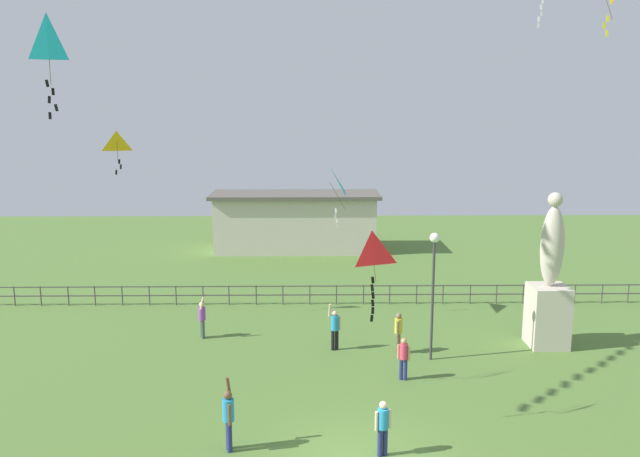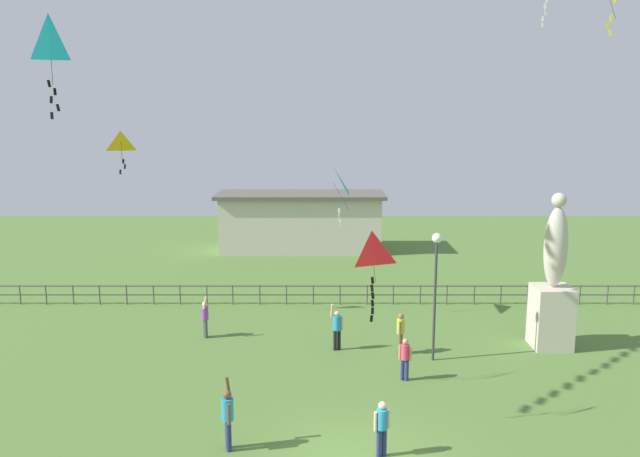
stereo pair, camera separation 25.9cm
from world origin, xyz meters
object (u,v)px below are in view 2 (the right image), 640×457
object	(u,v)px
person_5	(399,331)
kite_4	(370,252)
statue_monument	(551,294)
kite_3	(48,42)
kite_5	(119,143)
person_0	(336,327)
person_4	(203,316)
person_2	(380,425)
kite_2	(332,184)
lamppost	(434,270)
person_1	(226,415)
person_3	(404,356)

from	to	relation	value
person_5	kite_4	world-z (taller)	kite_4
statue_monument	kite_3	bearing A→B (deg)	-161.63
statue_monument	kite_5	xyz separation A→B (m)	(-17.31, 2.78, 5.69)
person_0	person_4	size ratio (longest dim) A/B	1.05
person_2	person_4	size ratio (longest dim) A/B	0.88
kite_2	kite_3	distance (m)	12.95
person_5	kite_2	distance (m)	7.04
person_5	lamppost	bearing A→B (deg)	-28.84
kite_3	statue_monument	bearing A→B (deg)	18.37
person_0	kite_4	bearing A→B (deg)	-83.12
statue_monument	person_1	distance (m)	13.95
statue_monument	person_4	xyz separation A→B (m)	(-13.74, 1.03, -1.25)
person_5	kite_4	distance (m)	7.57
person_2	kite_5	world-z (taller)	kite_5
person_3	person_4	distance (m)	8.70
person_2	person_3	xyz separation A→B (m)	(1.27, 4.90, -0.04)
person_1	kite_3	xyz separation A→B (m)	(-5.00, 2.24, 10.03)
kite_3	kite_2	bearing A→B (deg)	47.56
person_3	kite_4	world-z (taller)	kite_4
kite_2	kite_5	bearing A→B (deg)	-176.45
person_1	person_5	distance (m)	8.94
lamppost	person_3	distance (m)	3.42
person_2	kite_5	size ratio (longest dim) A/B	0.87
kite_4	person_3	bearing A→B (deg)	66.91
person_1	statue_monument	bearing A→B (deg)	33.80
person_4	kite_2	bearing A→B (deg)	23.59
statue_monument	person_3	world-z (taller)	statue_monument
person_2	kite_2	size ratio (longest dim) A/B	0.61
person_0	kite_3	world-z (taller)	kite_3
person_4	kite_3	world-z (taller)	kite_3
kite_4	kite_2	bearing A→B (deg)	94.89
person_0	person_1	xyz separation A→B (m)	(-3.17, -7.38, 0.08)
person_0	person_1	size ratio (longest dim) A/B	0.92
kite_2	kite_3	size ratio (longest dim) A/B	0.89
person_0	kite_2	size ratio (longest dim) A/B	0.73
statue_monument	person_1	size ratio (longest dim) A/B	3.01
person_3	person_5	size ratio (longest dim) A/B	0.93
lamppost	person_5	xyz separation A→B (m)	(-1.14, 0.63, -2.54)
person_2	person_5	size ratio (longest dim) A/B	0.97
person_4	kite_2	world-z (taller)	kite_2
person_4	lamppost	bearing A→B (deg)	-15.14
person_0	kite_3	bearing A→B (deg)	-147.80
person_5	kite_2	xyz separation A→B (m)	(-2.50, 4.08, 5.15)
person_4	kite_3	size ratio (longest dim) A/B	0.62
person_0	kite_4	size ratio (longest dim) A/B	0.73
person_1	kite_4	size ratio (longest dim) A/B	0.79
person_4	person_5	size ratio (longest dim) A/B	1.11
person_1	kite_4	distance (m)	5.93
statue_monument	kite_4	xyz separation A→B (m)	(-7.62, -6.68, 3.19)
kite_4	kite_3	bearing A→B (deg)	172.44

